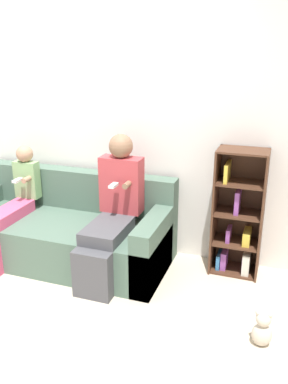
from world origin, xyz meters
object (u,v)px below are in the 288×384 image
Objects in this scene: bookshelf at (238,219)px; teddy_bear at (262,329)px; adult_seated at (113,207)px; couch at (64,231)px; child_seated at (11,207)px.

bookshelf is 4.12× the size of teddy_bear.
adult_seated is at bearing -159.08° from bookshelf.
child_seated is (-0.48, -0.15, 0.25)m from couch.
child_seated is 2.17m from bookshelf.
bookshelf is (2.12, 0.46, -0.01)m from child_seated.
bookshelf is 1.12m from teddy_bear.
teddy_bear is (2.43, -0.53, -0.40)m from child_seated.
teddy_bear is at bearing -19.38° from couch.
bookshelf is at bearing 20.92° from adult_seated.
adult_seated is 1.15m from bookshelf.
bookshelf is at bearing 107.50° from teddy_bear.
child_seated is 3.78× the size of teddy_bear.
bookshelf reaches higher than child_seated.
child_seated is at bearing -162.58° from couch.
adult_seated reaches higher than teddy_bear.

